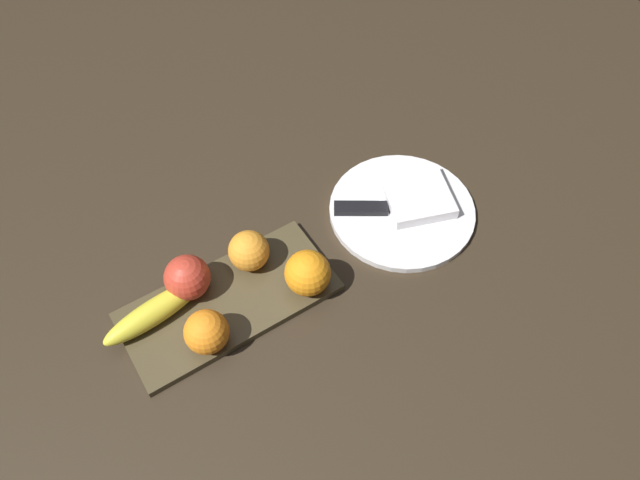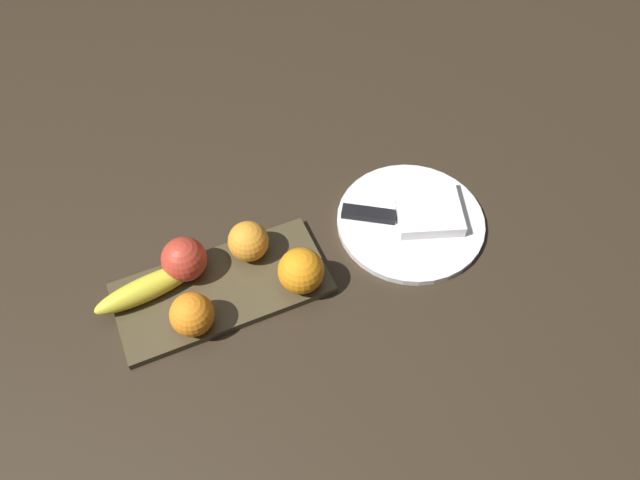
# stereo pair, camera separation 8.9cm
# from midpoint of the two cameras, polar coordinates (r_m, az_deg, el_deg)

# --- Properties ---
(ground_plane) EXTENTS (2.40, 2.40, 0.00)m
(ground_plane) POSITION_cam_midpoint_polar(r_m,az_deg,el_deg) (0.94, -12.79, -8.01)
(ground_plane) COLOR #302519
(fruit_tray) EXTENTS (0.32, 0.15, 0.01)m
(fruit_tray) POSITION_cam_midpoint_polar(r_m,az_deg,el_deg) (0.95, -11.20, -5.84)
(fruit_tray) COLOR #493F28
(fruit_tray) RESTS_ON ground_plane
(apple) EXTENTS (0.07, 0.07, 0.07)m
(apple) POSITION_cam_midpoint_polar(r_m,az_deg,el_deg) (0.93, -14.95, -3.57)
(apple) COLOR #C33A29
(apple) RESTS_ON fruit_tray
(banana) EXTENTS (0.17, 0.06, 0.04)m
(banana) POSITION_cam_midpoint_polar(r_m,az_deg,el_deg) (0.94, -17.90, -6.60)
(banana) COLOR yellow
(banana) RESTS_ON fruit_tray
(orange_near_apple) EXTENTS (0.07, 0.07, 0.07)m
(orange_near_apple) POSITION_cam_midpoint_polar(r_m,az_deg,el_deg) (0.91, -3.98, -3.28)
(orange_near_apple) COLOR orange
(orange_near_apple) RESTS_ON fruit_tray
(orange_near_banana) EXTENTS (0.06, 0.06, 0.06)m
(orange_near_banana) POSITION_cam_midpoint_polar(r_m,az_deg,el_deg) (0.94, -9.36, -1.18)
(orange_near_banana) COLOR orange
(orange_near_banana) RESTS_ON fruit_tray
(orange_center) EXTENTS (0.06, 0.06, 0.06)m
(orange_center) POSITION_cam_midpoint_polar(r_m,az_deg,el_deg) (0.88, -13.45, -8.56)
(orange_center) COLOR orange
(orange_center) RESTS_ON fruit_tray
(dinner_plate) EXTENTS (0.25, 0.25, 0.01)m
(dinner_plate) POSITION_cam_midpoint_polar(r_m,az_deg,el_deg) (1.03, 5.22, 2.63)
(dinner_plate) COLOR white
(dinner_plate) RESTS_ON ground_plane
(folded_napkin) EXTENTS (0.13, 0.13, 0.02)m
(folded_napkin) POSITION_cam_midpoint_polar(r_m,az_deg,el_deg) (1.03, 6.66, 3.90)
(folded_napkin) COLOR white
(folded_napkin) RESTS_ON dinner_plate
(knife) EXTENTS (0.16, 0.12, 0.01)m
(knife) POSITION_cam_midpoint_polar(r_m,az_deg,el_deg) (1.02, 2.22, 2.77)
(knife) COLOR silver
(knife) RESTS_ON dinner_plate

